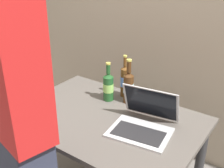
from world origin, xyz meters
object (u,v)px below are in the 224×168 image
beer_bottle_dark (128,86)px  beer_bottle_brown (125,81)px  laptop (144,121)px  beer_bottle_amber (108,86)px  person_figure (20,136)px

beer_bottle_dark → beer_bottle_brown: bearing=138.9°
laptop → beer_bottle_amber: size_ratio=1.40×
laptop → beer_bottle_brown: beer_bottle_brown is taller
beer_bottle_dark → beer_bottle_amber: bearing=-157.8°
beer_bottle_brown → beer_bottle_amber: 0.13m
beer_bottle_brown → person_figure: person_figure is taller
person_figure → beer_bottle_dark: bearing=89.0°
person_figure → beer_bottle_amber: bearing=98.0°
laptop → beer_bottle_dark: (-0.26, 0.23, 0.07)m
beer_bottle_amber → person_figure: size_ratio=0.16×
beer_bottle_brown → beer_bottle_dark: size_ratio=0.99×
beer_bottle_amber → beer_bottle_dark: bearing=22.2°
beer_bottle_brown → beer_bottle_dark: beer_bottle_dark is taller
beer_bottle_amber → beer_bottle_dark: (0.13, 0.05, 0.01)m
laptop → beer_bottle_amber: beer_bottle_amber is taller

